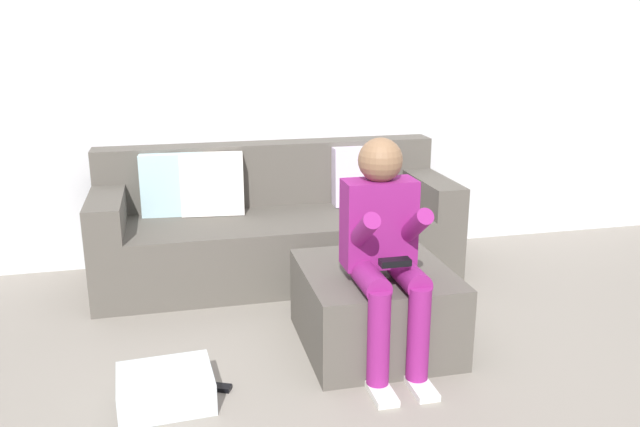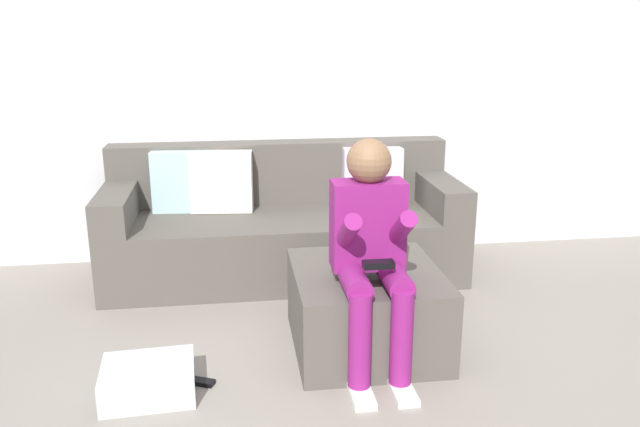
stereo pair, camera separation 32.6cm
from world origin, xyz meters
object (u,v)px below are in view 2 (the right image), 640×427
ottoman (366,309)px  remote_by_storage_bin (197,381)px  couch_sectional (283,225)px  storage_bin (148,380)px  person_seated (372,245)px

ottoman → remote_by_storage_bin: size_ratio=4.66×
ottoman → remote_by_storage_bin: (-0.85, -0.25, -0.20)m
couch_sectional → storage_bin: bearing=-116.8°
ottoman → person_seated: size_ratio=0.71×
couch_sectional → ottoman: bearing=-73.6°
storage_bin → remote_by_storage_bin: storage_bin is taller
ottoman → person_seated: (-0.02, -0.19, 0.41)m
couch_sectional → ottoman: (0.33, -1.12, -0.12)m
remote_by_storage_bin → ottoman: bearing=40.7°
couch_sectional → remote_by_storage_bin: size_ratio=13.66×
couch_sectional → storage_bin: 1.63m
ottoman → storage_bin: ottoman is taller
person_seated → remote_by_storage_bin: person_seated is taller
couch_sectional → remote_by_storage_bin: bearing=-110.7°
person_seated → storage_bin: (-1.04, -0.12, -0.55)m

